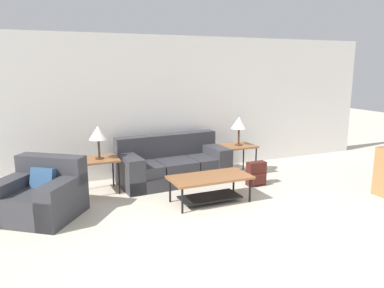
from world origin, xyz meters
TOP-DOWN VIEW (x-y plane):
  - ground_plane at (0.00, 0.00)m, footprint 24.00×24.00m
  - wall_back at (0.00, 3.85)m, footprint 9.18×0.06m
  - couch at (-0.21, 3.25)m, footprint 1.97×0.99m
  - armchair at (-2.44, 2.47)m, footprint 1.35×1.34m
  - coffee_table at (-0.07, 2.02)m, footprint 1.24×0.61m
  - side_table_left at (-1.51, 3.16)m, footprint 0.59×0.53m
  - side_table_right at (1.10, 3.16)m, footprint 0.59×0.53m
  - table_lamp_left at (-1.51, 3.16)m, footprint 0.30×0.30m
  - table_lamp_right at (1.10, 3.16)m, footprint 0.30×0.30m
  - backpack at (1.04, 2.44)m, footprint 0.33×0.24m

SIDE VIEW (x-z plane):
  - ground_plane at x=0.00m, z-range 0.00..0.00m
  - backpack at x=1.04m, z-range -0.01..0.41m
  - armchair at x=-2.44m, z-range -0.11..0.69m
  - couch at x=-0.21m, z-range -0.11..0.71m
  - coffee_table at x=-0.07m, z-range 0.10..0.51m
  - side_table_left at x=-1.51m, z-range 0.23..0.80m
  - side_table_right at x=1.10m, z-range 0.23..0.80m
  - table_lamp_left at x=-1.51m, z-range 0.72..1.26m
  - table_lamp_right at x=1.10m, z-range 0.72..1.26m
  - wall_back at x=0.00m, z-range 0.00..2.60m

